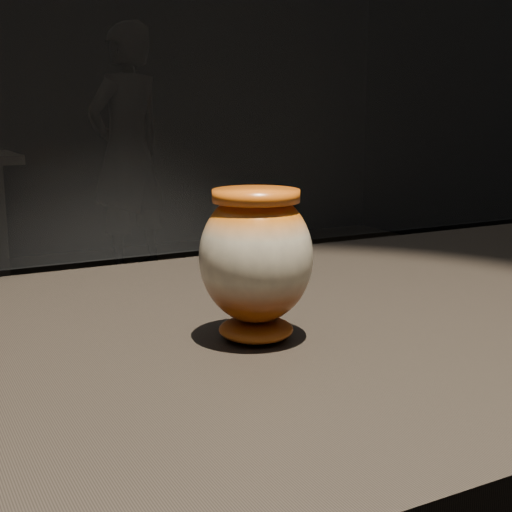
{
  "coord_description": "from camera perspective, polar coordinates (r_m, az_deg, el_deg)",
  "views": [
    {
      "loc": [
        -0.25,
        -0.72,
        1.15
      ],
      "look_at": [
        0.11,
        -0.05,
        0.99
      ],
      "focal_mm": 50.0,
      "sensor_mm": 36.0,
      "label": 1
    }
  ],
  "objects": [
    {
      "name": "main_vase",
      "position": [
        0.78,
        0.0,
        -0.22
      ],
      "size": [
        0.13,
        0.13,
        0.17
      ],
      "rotation": [
        0.0,
        0.0,
        0.06
      ],
      "color": "#79320A",
      "rests_on": "display_plinth"
    },
    {
      "name": "visitor",
      "position": [
        5.05,
        -10.25,
        8.29
      ],
      "size": [
        0.74,
        0.63,
        1.72
      ],
      "primitive_type": "imported",
      "rotation": [
        0.0,
        0.0,
        3.55
      ],
      "color": "black",
      "rests_on": "ground"
    }
  ]
}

